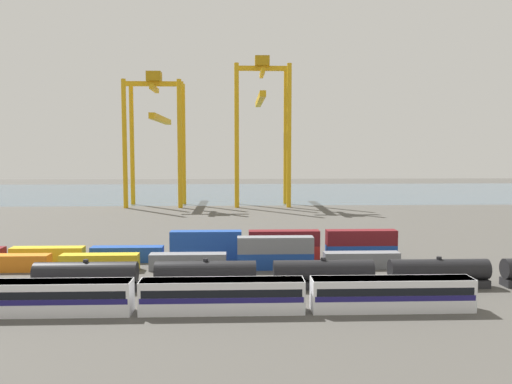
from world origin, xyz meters
The scene contains 20 objects.
ground_plane centered at (0.00, 40.00, 0.00)m, with size 420.00×420.00×0.00m, color #4C4944.
harbour_water centered at (0.00, 145.30, 0.00)m, with size 400.00×110.00×0.01m, color #475B6B.
passenger_train centered at (6.23, -23.09, 2.14)m, with size 59.16×3.14×3.90m.
freight_tank_row centered at (19.76, -13.24, 2.00)m, with size 77.99×2.81×4.27m.
shipping_container_0 centered at (-27.57, -1.67, 1.30)m, with size 12.10×2.44×2.60m, color orange.
shipping_container_1 centered at (-13.70, -1.67, 1.30)m, with size 12.10×2.44×2.60m, color gold.
shipping_container_2 centered at (0.17, -1.67, 1.30)m, with size 12.10×2.44×2.60m, color slate.
shipping_container_3 centered at (14.04, -1.67, 1.30)m, with size 12.10×2.44×2.60m, color #1C4299.
shipping_container_4 centered at (14.04, -1.67, 3.90)m, with size 12.10×2.44×2.60m, color slate.
shipping_container_5 centered at (27.91, -1.67, 1.30)m, with size 12.10×2.44×2.60m, color slate.
shipping_container_7 centered at (-24.08, 4.47, 1.30)m, with size 12.10×2.44×2.60m, color gold.
shipping_container_8 centered at (-10.72, 4.47, 1.30)m, with size 12.10×2.44×2.60m, color #1C4299.
shipping_container_9 centered at (2.64, 4.47, 1.30)m, with size 12.10×2.44×2.60m, color #1C4299.
shipping_container_10 centered at (2.64, 4.47, 3.90)m, with size 12.10×2.44×2.60m, color #1C4299.
shipping_container_11 centered at (16.00, 4.47, 1.30)m, with size 12.10×2.44×2.60m, color #AD211C.
shipping_container_12 centered at (16.00, 4.47, 3.90)m, with size 12.10×2.44×2.60m, color maroon.
shipping_container_13 centered at (29.36, 4.47, 1.30)m, with size 12.10×2.44×2.60m, color #1C4299.
shipping_container_14 centered at (29.36, 4.47, 3.90)m, with size 12.10×2.44×2.60m, color maroon.
gantry_crane_west centered at (-19.58, 94.17, 27.03)m, with size 19.37×41.28×44.91m.
gantry_crane_central centered at (16.43, 93.99, 30.75)m, with size 18.75×41.62×50.18m.
Camera 1 is at (8.03, -80.93, 18.95)m, focal length 35.47 mm.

